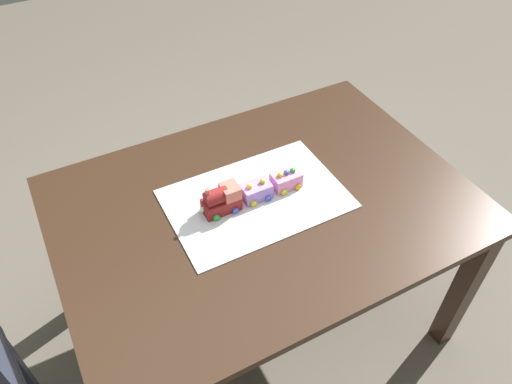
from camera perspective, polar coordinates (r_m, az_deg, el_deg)
ground_plane at (r=2.25m, az=0.73°, el=-14.37°), size 8.00×8.00×0.00m
dining_table at (r=1.74m, az=0.91°, el=-3.56°), size 1.40×1.00×0.74m
cake_board at (r=1.67m, az=0.00°, el=-0.78°), size 0.60×0.40×0.00m
cake_locomotive at (r=1.60m, az=-4.08°, el=-0.91°), size 0.14×0.08×0.12m
cake_car_tanker_lavender at (r=1.65m, az=0.01°, el=0.14°), size 0.10×0.08×0.07m
cake_car_flatbed_bubblegum at (r=1.69m, az=3.54°, el=1.45°), size 0.10×0.08×0.07m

